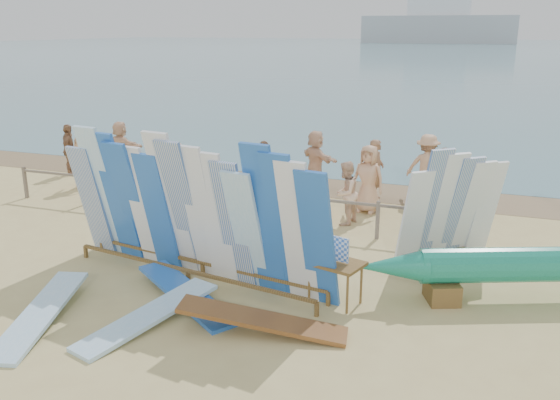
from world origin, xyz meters
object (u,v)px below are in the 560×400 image
at_px(flat_board_a, 41,322).
at_px(beachgoer_1, 163,165).
at_px(beachgoer_6, 368,179).
at_px(beachgoer_7, 376,170).
at_px(beachgoer_4, 264,169).
at_px(beachgoer_0, 83,161).
at_px(stroller, 286,200).
at_px(beachgoer_2, 180,176).
at_px(main_surfboard_rack, 193,215).
at_px(side_surfboard_rack, 450,213).
at_px(flat_board_c, 262,333).
at_px(beachgoer_9, 427,167).
at_px(beachgoer_11, 121,147).
at_px(beach_chair_right, 313,206).
at_px(outrigger_canoe, 550,266).
at_px(flat_board_b, 149,323).
at_px(flat_board_d, 187,301).
at_px(beach_chair_left, 276,210).
at_px(beachgoer_5, 316,159).
at_px(beachgoer_extra_1, 69,150).
at_px(vendor_table, 335,281).
at_px(beachgoer_8, 346,193).
at_px(beachgoer_10, 442,181).

height_order(flat_board_a, beachgoer_1, beachgoer_1).
xyz_separation_m(beachgoer_6, beachgoer_7, (-0.02, 1.21, -0.04)).
xyz_separation_m(beachgoer_1, beachgoer_4, (2.83, 0.77, -0.06)).
bearing_deg(beachgoer_0, stroller, 13.12).
xyz_separation_m(beachgoer_1, beachgoer_2, (1.18, -1.11, 0.02)).
distance_m(main_surfboard_rack, beachgoer_6, 5.86).
relative_size(side_surfboard_rack, flat_board_c, 0.93).
relative_size(beachgoer_9, beachgoer_11, 1.07).
relative_size(beach_chair_right, beachgoer_4, 0.60).
height_order(outrigger_canoe, beachgoer_7, beachgoer_7).
relative_size(flat_board_a, beachgoer_6, 1.52).
xyz_separation_m(stroller, beachgoer_1, (-4.02, 0.75, 0.44)).
distance_m(flat_board_b, stroller, 6.24).
bearing_deg(beachgoer_1, main_surfboard_rack, 21.12).
height_order(flat_board_d, beachgoer_1, beachgoer_1).
bearing_deg(beachgoer_0, beach_chair_left, 9.13).
xyz_separation_m(flat_board_d, beachgoer_5, (-0.05, 8.16, 0.87)).
bearing_deg(beachgoer_extra_1, beachgoer_11, -82.01).
bearing_deg(stroller, side_surfboard_rack, -12.99).
bearing_deg(vendor_table, beachgoer_1, 157.56).
xyz_separation_m(flat_board_d, beachgoer_9, (3.20, 8.10, 0.92)).
bearing_deg(beachgoer_9, main_surfboard_rack, 76.20).
xyz_separation_m(beachgoer_1, beachgoer_7, (5.89, 1.49, -0.01)).
xyz_separation_m(flat_board_b, flat_board_a, (-1.68, -0.58, 0.00)).
xyz_separation_m(side_surfboard_rack, beachgoer_2, (-7.00, 1.68, -0.24)).
relative_size(flat_board_a, stroller, 2.57).
relative_size(beach_chair_left, beachgoer_5, 0.49).
relative_size(stroller, beachgoer_2, 0.60).
bearing_deg(beachgoer_11, beachgoer_1, 157.04).
distance_m(flat_board_a, flat_board_d, 2.40).
relative_size(outrigger_canoe, beachgoer_8, 4.23).
xyz_separation_m(side_surfboard_rack, outrigger_canoe, (1.81, -1.01, -0.49)).
distance_m(beachgoer_6, beachgoer_4, 3.12).
height_order(beachgoer_9, beachgoer_0, beachgoer_9).
height_order(vendor_table, flat_board_a, vendor_table).
bearing_deg(beachgoer_2, flat_board_b, -119.22).
distance_m(beachgoer_1, beachgoer_2, 1.62).
height_order(flat_board_b, beachgoer_10, beachgoer_10).
bearing_deg(flat_board_a, flat_board_c, -0.72).
bearing_deg(beachgoer_6, beachgoer_5, 147.59).
height_order(flat_board_d, beachgoer_8, beachgoer_8).
distance_m(vendor_table, beach_chair_right, 4.92).
relative_size(side_surfboard_rack, beachgoer_8, 1.59).
relative_size(flat_board_c, beach_chair_right, 2.82).
relative_size(flat_board_a, beachgoer_2, 1.53).
xyz_separation_m(flat_board_d, beachgoer_extra_1, (-8.06, 7.02, 0.83)).
relative_size(flat_board_c, beachgoer_4, 1.68).
distance_m(stroller, beachgoer_2, 2.89).
bearing_deg(beachgoer_1, beachgoer_6, 77.90).
bearing_deg(side_surfboard_rack, main_surfboard_rack, 167.92).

